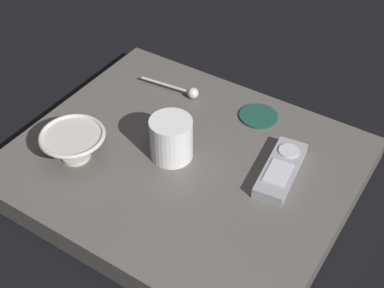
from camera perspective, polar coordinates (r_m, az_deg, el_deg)
ground_plane at (r=1.06m, az=-0.91°, el=-3.37°), size 6.00×6.00×0.00m
table at (r=1.04m, az=-0.92°, el=-2.44°), size 0.53×0.63×0.05m
cereal_bowl at (r=1.03m, az=-12.51°, el=0.02°), size 0.12×0.12×0.06m
coffee_mug at (r=1.00m, az=-2.29°, el=0.64°), size 0.08×0.11×0.08m
teaspoon at (r=1.16m, az=-0.56°, el=5.66°), size 0.03×0.14×0.02m
tv_remote_near at (r=1.00m, az=9.47°, el=-2.71°), size 0.16×0.08×0.02m
drink_coaster at (r=1.12m, az=7.11°, el=2.98°), size 0.08×0.08×0.01m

